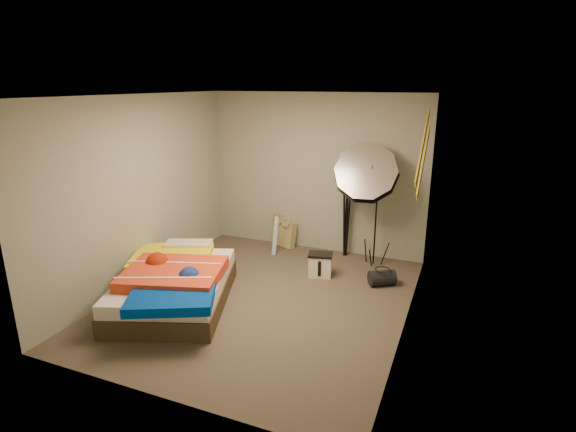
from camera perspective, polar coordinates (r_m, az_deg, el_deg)
The scene contains 15 objects.
floor at distance 5.79m, azimuth -3.22°, elevation -10.54°, with size 4.00×4.00×0.00m, color brown.
ceiling at distance 5.15m, azimuth -3.68°, elevation 15.03°, with size 4.00×4.00×0.00m, color silver.
wall_back at distance 7.14m, azimuth 3.52°, elevation 5.39°, with size 3.50×3.50×0.00m, color gray.
wall_front at distance 3.73m, azimuth -16.85°, elevation -6.06°, with size 3.50×3.50×0.00m, color gray.
wall_left at distance 6.27m, azimuth -18.04°, elevation 3.00°, with size 4.00×4.00×0.00m, color gray.
wall_right at distance 4.87m, azimuth 15.51°, elevation -0.61°, with size 4.00×4.00×0.00m, color gray.
tote_bag at distance 7.49m, azimuth -0.50°, elevation -2.27°, with size 0.42×0.13×0.42m, color tan.
wrapping_roll at distance 7.10m, azimuth -1.63°, elevation -2.55°, with size 0.07×0.07×0.61m, color #5F96BF.
camera_case at distance 6.39m, azimuth 4.11°, elevation -6.30°, with size 0.31×0.22×0.31m, color silver.
duffel_bag at distance 6.24m, azimuth 11.86°, elevation -7.69°, with size 0.21×0.21×0.35m, color black.
wall_stripe_upper at distance 5.31m, azimuth 16.71°, elevation 8.46°, with size 0.02×1.10×0.10m, color gold.
wall_stripe_lower at distance 5.58m, azimuth 16.81°, elevation 6.75°, with size 0.02×1.10×0.10m, color gold.
bed at distance 5.76m, azimuth -14.21°, elevation -8.30°, with size 1.85×2.14×0.53m.
photo_umbrella at distance 6.47m, azimuth 9.92°, elevation 5.24°, with size 1.10×0.77×1.94m.
camera_tripod at distance 6.97m, azimuth 7.47°, elevation 0.92°, with size 0.09×0.09×1.34m.
Camera 1 is at (2.24, -4.64, 2.65)m, focal length 28.00 mm.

